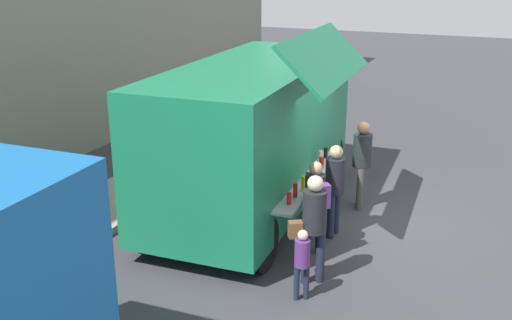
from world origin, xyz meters
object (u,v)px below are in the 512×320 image
child_near_queue (302,258)px  food_truck_main (254,132)px  customer_extra_browsing (362,157)px  customer_front_ordering (335,183)px  customer_rear_waiting (313,221)px  customer_mid_with_backpack (316,199)px  trash_bin (238,123)px

child_near_queue → food_truck_main: bearing=-0.3°
food_truck_main → customer_extra_browsing: food_truck_main is taller
customer_extra_browsing → child_near_queue: 3.70m
customer_front_ordering → customer_rear_waiting: 1.72m
customer_mid_with_backpack → customer_rear_waiting: customer_rear_waiting is taller
child_near_queue → customer_rear_waiting: bearing=-33.4°
trash_bin → customer_front_ordering: (-4.81, -4.12, 0.55)m
trash_bin → customer_rear_waiting: bearing=-146.7°
customer_extra_browsing → child_near_queue: size_ratio=1.60×
customer_front_ordering → customer_extra_browsing: 1.45m
trash_bin → customer_rear_waiting: (-6.53, -4.28, 0.58)m
food_truck_main → trash_bin: (4.19, 2.32, -1.11)m
food_truck_main → customer_extra_browsing: 2.16m
customer_rear_waiting → customer_mid_with_backpack: bearing=-15.7°
trash_bin → customer_extra_browsing: bearing=-128.4°
customer_mid_with_backpack → customer_extra_browsing: 2.27m
customer_mid_with_backpack → customer_rear_waiting: 0.93m
customer_rear_waiting → trash_bin: bearing=2.0°
customer_mid_with_backpack → child_near_queue: bearing=151.0°
child_near_queue → customer_extra_browsing: bearing=-34.3°
customer_front_ordering → child_near_queue: bearing=102.6°
customer_mid_with_backpack → customer_rear_waiting: size_ratio=0.94×
customer_rear_waiting → customer_front_ordering: bearing=-25.8°
food_truck_main → customer_front_ordering: size_ratio=3.61×
trash_bin → customer_mid_with_backpack: (-5.63, -4.03, 0.54)m
customer_rear_waiting → customer_extra_browsing: bearing=-30.6°
food_truck_main → customer_front_ordering: (-0.62, -1.80, -0.56)m
food_truck_main → customer_extra_browsing: (0.83, -1.92, -0.51)m
customer_front_ordering → customer_extra_browsing: customer_extra_browsing is taller
customer_rear_waiting → child_near_queue: customer_rear_waiting is taller
customer_front_ordering → child_near_queue: 2.27m
customer_front_ordering → customer_rear_waiting: (-1.72, -0.16, 0.02)m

